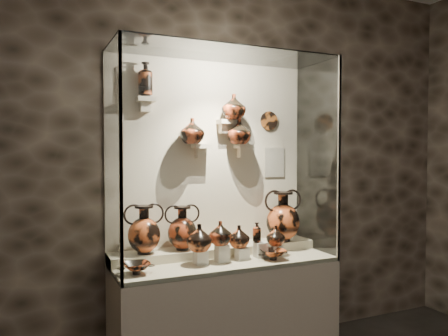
{
  "coord_description": "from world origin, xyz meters",
  "views": [
    {
      "loc": [
        -1.36,
        -0.84,
        1.65
      ],
      "look_at": [
        0.02,
        2.25,
        1.53
      ],
      "focal_mm": 35.0,
      "sensor_mm": 36.0,
      "label": 1
    }
  ],
  "objects_px": {
    "jug_a": "(199,238)",
    "ovoid_vase_c": "(239,132)",
    "kylix_left": "(136,267)",
    "lekythos_tall": "(145,77)",
    "amphora_left": "(144,229)",
    "amphora_right": "(283,216)",
    "ovoid_vase_a": "(192,131)",
    "jug_e": "(276,236)",
    "ovoid_vase_b": "(234,107)",
    "kylix_right": "(273,253)",
    "jug_b": "(220,233)",
    "jug_c": "(239,236)",
    "lekythos_small": "(257,231)",
    "amphora_mid": "(182,228)"
  },
  "relations": [
    {
      "from": "ovoid_vase_b",
      "to": "jug_a",
      "type": "bearing_deg",
      "value": -134.6
    },
    {
      "from": "jug_a",
      "to": "lekythos_tall",
      "type": "xyz_separation_m",
      "value": [
        -0.32,
        0.3,
        1.18
      ]
    },
    {
      "from": "lekythos_tall",
      "to": "amphora_mid",
      "type": "bearing_deg",
      "value": 6.49
    },
    {
      "from": "jug_e",
      "to": "lekythos_small",
      "type": "bearing_deg",
      "value": -165.74
    },
    {
      "from": "jug_b",
      "to": "jug_e",
      "type": "relative_size",
      "value": 1.14
    },
    {
      "from": "amphora_left",
      "to": "jug_b",
      "type": "height_order",
      "value": "amphora_left"
    },
    {
      "from": "amphora_left",
      "to": "ovoid_vase_c",
      "type": "bearing_deg",
      "value": 0.43
    },
    {
      "from": "jug_c",
      "to": "kylix_right",
      "type": "xyz_separation_m",
      "value": [
        0.23,
        -0.12,
        -0.13
      ]
    },
    {
      "from": "jug_b",
      "to": "kylix_right",
      "type": "relative_size",
      "value": 0.75
    },
    {
      "from": "amphora_left",
      "to": "ovoid_vase_a",
      "type": "height_order",
      "value": "ovoid_vase_a"
    },
    {
      "from": "kylix_right",
      "to": "ovoid_vase_a",
      "type": "height_order",
      "value": "ovoid_vase_a"
    },
    {
      "from": "jug_e",
      "to": "kylix_left",
      "type": "height_order",
      "value": "jug_e"
    },
    {
      "from": "jug_b",
      "to": "amphora_mid",
      "type": "bearing_deg",
      "value": 144.52
    },
    {
      "from": "kylix_left",
      "to": "lekythos_small",
      "type": "bearing_deg",
      "value": -6.72
    },
    {
      "from": "jug_b",
      "to": "kylix_right",
      "type": "bearing_deg",
      "value": -3.82
    },
    {
      "from": "lekythos_tall",
      "to": "amphora_right",
      "type": "bearing_deg",
      "value": 17.39
    },
    {
      "from": "jug_b",
      "to": "jug_c",
      "type": "distance_m",
      "value": 0.18
    },
    {
      "from": "amphora_left",
      "to": "jug_e",
      "type": "height_order",
      "value": "amphora_left"
    },
    {
      "from": "lekythos_small",
      "to": "ovoid_vase_c",
      "type": "bearing_deg",
      "value": 81.07
    },
    {
      "from": "amphora_right",
      "to": "ovoid_vase_b",
      "type": "bearing_deg",
      "value": 173.75
    },
    {
      "from": "amphora_right",
      "to": "ovoid_vase_b",
      "type": "relative_size",
      "value": 2.06
    },
    {
      "from": "amphora_left",
      "to": "jug_a",
      "type": "distance_m",
      "value": 0.42
    },
    {
      "from": "amphora_mid",
      "to": "jug_e",
      "type": "height_order",
      "value": "amphora_mid"
    },
    {
      "from": "kylix_left",
      "to": "lekythos_tall",
      "type": "height_order",
      "value": "lekythos_tall"
    },
    {
      "from": "amphora_left",
      "to": "jug_b",
      "type": "distance_m",
      "value": 0.56
    },
    {
      "from": "jug_b",
      "to": "lekythos_small",
      "type": "relative_size",
      "value": 1.02
    },
    {
      "from": "lekythos_small",
      "to": "kylix_left",
      "type": "distance_m",
      "value": 0.97
    },
    {
      "from": "kylix_right",
      "to": "ovoid_vase_a",
      "type": "bearing_deg",
      "value": 127.99
    },
    {
      "from": "lekythos_small",
      "to": "jug_e",
      "type": "bearing_deg",
      "value": -16.14
    },
    {
      "from": "jug_a",
      "to": "ovoid_vase_c",
      "type": "relative_size",
      "value": 0.96
    },
    {
      "from": "amphora_left",
      "to": "ovoid_vase_b",
      "type": "bearing_deg",
      "value": 0.63
    },
    {
      "from": "jug_c",
      "to": "jug_e",
      "type": "relative_size",
      "value": 1.09
    },
    {
      "from": "ovoid_vase_a",
      "to": "ovoid_vase_c",
      "type": "xyz_separation_m",
      "value": [
        0.41,
        -0.0,
        0.0
      ]
    },
    {
      "from": "jug_c",
      "to": "jug_e",
      "type": "distance_m",
      "value": 0.32
    },
    {
      "from": "jug_a",
      "to": "ovoid_vase_c",
      "type": "bearing_deg",
      "value": 53.12
    },
    {
      "from": "ovoid_vase_a",
      "to": "ovoid_vase_c",
      "type": "distance_m",
      "value": 0.41
    },
    {
      "from": "amphora_left",
      "to": "ovoid_vase_a",
      "type": "distance_m",
      "value": 0.84
    },
    {
      "from": "jug_c",
      "to": "ovoid_vase_a",
      "type": "relative_size",
      "value": 0.86
    },
    {
      "from": "jug_c",
      "to": "lekythos_small",
      "type": "height_order",
      "value": "lekythos_small"
    },
    {
      "from": "kylix_right",
      "to": "lekythos_small",
      "type": "bearing_deg",
      "value": 109.86
    },
    {
      "from": "jug_a",
      "to": "ovoid_vase_b",
      "type": "distance_m",
      "value": 1.1
    },
    {
      "from": "amphora_right",
      "to": "ovoid_vase_c",
      "type": "bearing_deg",
      "value": 172.5
    },
    {
      "from": "jug_e",
      "to": "kylix_right",
      "type": "height_order",
      "value": "jug_e"
    },
    {
      "from": "amphora_mid",
      "to": "jug_c",
      "type": "bearing_deg",
      "value": -12.46
    },
    {
      "from": "jug_c",
      "to": "lekythos_tall",
      "type": "distance_m",
      "value": 1.4
    },
    {
      "from": "amphora_left",
      "to": "amphora_right",
      "type": "xyz_separation_m",
      "value": [
        1.18,
        -0.02,
        0.03
      ]
    },
    {
      "from": "lekythos_small",
      "to": "ovoid_vase_c",
      "type": "xyz_separation_m",
      "value": [
        -0.03,
        0.24,
        0.78
      ]
    },
    {
      "from": "amphora_left",
      "to": "amphora_right",
      "type": "bearing_deg",
      "value": -4.05
    },
    {
      "from": "jug_b",
      "to": "jug_c",
      "type": "bearing_deg",
      "value": 19.13
    },
    {
      "from": "amphora_right",
      "to": "ovoid_vase_c",
      "type": "xyz_separation_m",
      "value": [
        -0.38,
        0.07,
        0.71
      ]
    }
  ]
}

